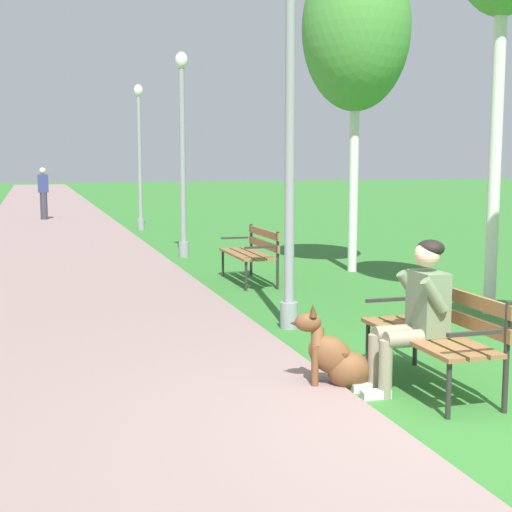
# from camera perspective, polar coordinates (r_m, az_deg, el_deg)

# --- Properties ---
(ground_plane) EXTENTS (120.00, 120.00, 0.00)m
(ground_plane) POSITION_cam_1_polar(r_m,az_deg,el_deg) (5.58, 15.01, -12.72)
(ground_plane) COLOR #33752D
(paved_path) EXTENTS (3.68, 60.00, 0.04)m
(paved_path) POSITION_cam_1_polar(r_m,az_deg,el_deg) (28.51, -15.50, 3.33)
(paved_path) COLOR gray
(paved_path) RESTS_ON ground
(park_bench_near) EXTENTS (0.55, 1.50, 0.85)m
(park_bench_near) POSITION_cam_1_polar(r_m,az_deg,el_deg) (6.37, 13.66, -5.36)
(park_bench_near) COLOR olive
(park_bench_near) RESTS_ON ground
(park_bench_mid) EXTENTS (0.55, 1.50, 0.85)m
(park_bench_mid) POSITION_cam_1_polar(r_m,az_deg,el_deg) (11.52, -0.28, 0.48)
(park_bench_mid) COLOR olive
(park_bench_mid) RESTS_ON ground
(person_seated_on_near_bench) EXTENTS (0.74, 0.49, 1.25)m
(person_seated_on_near_bench) POSITION_cam_1_polar(r_m,az_deg,el_deg) (6.23, 12.09, -4.02)
(person_seated_on_near_bench) COLOR gray
(person_seated_on_near_bench) RESTS_ON ground
(dog_brown) EXTENTS (0.80, 0.43, 0.71)m
(dog_brown) POSITION_cam_1_polar(r_m,az_deg,el_deg) (6.28, 6.13, -7.75)
(dog_brown) COLOR brown
(dog_brown) RESTS_ON ground
(lamp_post_near) EXTENTS (0.24, 0.24, 4.00)m
(lamp_post_near) POSITION_cam_1_polar(r_m,az_deg,el_deg) (8.28, 2.60, 8.58)
(lamp_post_near) COLOR gray
(lamp_post_near) RESTS_ON ground
(lamp_post_mid) EXTENTS (0.24, 0.24, 3.91)m
(lamp_post_mid) POSITION_cam_1_polar(r_m,az_deg,el_deg) (14.55, -5.62, 7.86)
(lamp_post_mid) COLOR gray
(lamp_post_mid) RESTS_ON ground
(lamp_post_far) EXTENTS (0.24, 0.24, 3.86)m
(lamp_post_far) POSITION_cam_1_polar(r_m,az_deg,el_deg) (20.37, -8.87, 7.58)
(lamp_post_far) COLOR gray
(lamp_post_far) RESTS_ON ground
(birch_tree_third) EXTENTS (1.77, 1.84, 5.37)m
(birch_tree_third) POSITION_cam_1_polar(r_m,az_deg,el_deg) (12.89, 7.63, 16.72)
(birch_tree_third) COLOR silver
(birch_tree_third) RESTS_ON ground
(pedestrian_distant) EXTENTS (0.32, 0.22, 1.65)m
(pedestrian_distant) POSITION_cam_1_polar(r_m,az_deg,el_deg) (24.21, -15.90, 4.59)
(pedestrian_distant) COLOR #383842
(pedestrian_distant) RESTS_ON ground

